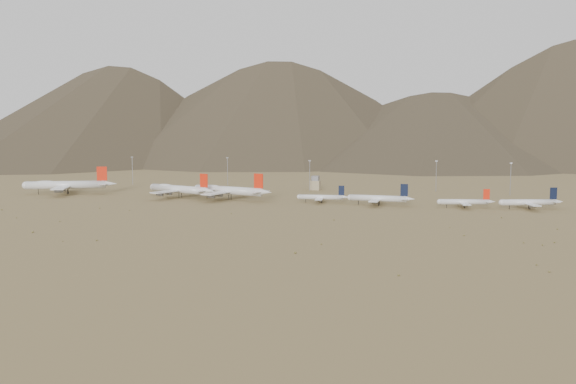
% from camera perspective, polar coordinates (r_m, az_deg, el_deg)
% --- Properties ---
extents(ground, '(3000.00, 3000.00, 0.00)m').
position_cam_1_polar(ground, '(435.45, -4.61, -1.32)').
color(ground, '#9F8A52').
rests_on(ground, ground).
extents(mountain_ridge, '(4400.00, 1000.00, 300.00)m').
position_cam_1_polar(mountain_ridge, '(1319.65, 8.08, 10.18)').
color(mountain_ridge, '#4E422F').
rests_on(mountain_ridge, ground).
extents(widebody_west, '(69.18, 55.47, 21.73)m').
position_cam_1_polar(widebody_west, '(539.70, -19.10, 0.61)').
color(widebody_west, silver).
rests_on(widebody_west, ground).
extents(widebody_centre, '(62.39, 49.87, 19.44)m').
position_cam_1_polar(widebody_centre, '(491.65, -9.63, 0.26)').
color(widebody_centre, silver).
rests_on(widebody_centre, ground).
extents(widebody_east, '(66.74, 52.84, 20.37)m').
position_cam_1_polar(widebody_east, '(475.01, -5.27, 0.15)').
color(widebody_east, silver).
rests_on(widebody_east, ground).
extents(narrowbody_a, '(37.74, 27.25, 12.46)m').
position_cam_1_polar(narrowbody_a, '(455.78, 3.07, -0.46)').
color(narrowbody_a, silver).
rests_on(narrowbody_a, ground).
extents(narrowbody_b, '(46.64, 33.50, 15.38)m').
position_cam_1_polar(narrowbody_b, '(444.40, 8.15, -0.56)').
color(narrowbody_b, silver).
rests_on(narrowbody_b, ground).
extents(narrowbody_c, '(38.31, 28.03, 12.77)m').
position_cam_1_polar(narrowbody_c, '(443.62, 15.48, -0.85)').
color(narrowbody_c, silver).
rests_on(narrowbody_c, ground).
extents(narrowbody_d, '(42.12, 31.25, 14.32)m').
position_cam_1_polar(narrowbody_d, '(450.41, 20.72, -0.86)').
color(narrowbody_d, silver).
rests_on(narrowbody_d, ground).
extents(control_tower, '(8.00, 8.00, 12.00)m').
position_cam_1_polar(control_tower, '(542.44, 2.45, 0.74)').
color(control_tower, tan).
rests_on(control_tower, ground).
extents(mast_far_west, '(2.00, 0.60, 25.70)m').
position_cam_1_polar(mast_far_west, '(605.79, -13.66, 1.99)').
color(mast_far_west, gray).
rests_on(mast_far_west, ground).
extents(mast_west, '(2.00, 0.60, 25.70)m').
position_cam_1_polar(mast_west, '(580.44, -5.40, 1.96)').
color(mast_west, gray).
rests_on(mast_west, ground).
extents(mast_centre, '(2.00, 0.60, 25.70)m').
position_cam_1_polar(mast_centre, '(532.98, 1.94, 1.61)').
color(mast_centre, gray).
rests_on(mast_centre, ground).
extents(mast_east, '(2.00, 0.60, 25.70)m').
position_cam_1_polar(mast_east, '(542.17, 13.04, 1.53)').
color(mast_east, gray).
rests_on(mast_east, ground).
extents(mast_far_east, '(2.00, 0.60, 25.70)m').
position_cam_1_polar(mast_far_east, '(530.65, 19.18, 1.25)').
color(mast_far_east, gray).
rests_on(mast_far_east, ground).
extents(desert_scrub, '(429.64, 163.47, 0.91)m').
position_cam_1_polar(desert_scrub, '(329.52, -2.73, -3.68)').
color(desert_scrub, olive).
rests_on(desert_scrub, ground).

